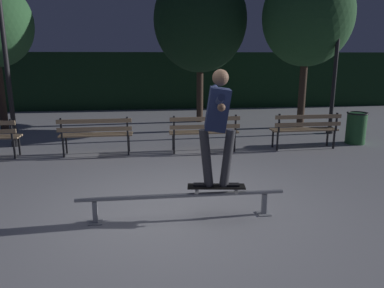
% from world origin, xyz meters
% --- Properties ---
extents(ground_plane, '(90.00, 90.00, 0.00)m').
position_xyz_m(ground_plane, '(0.00, 0.00, 0.00)').
color(ground_plane, '#99999E').
extents(hedge_backdrop, '(24.00, 1.20, 2.35)m').
position_xyz_m(hedge_backdrop, '(0.00, 10.98, 1.17)').
color(hedge_backdrop, black).
rests_on(hedge_backdrop, ground).
extents(grind_rail, '(2.82, 0.18, 0.36)m').
position_xyz_m(grind_rail, '(-0.00, -0.30, 0.28)').
color(grind_rail, gray).
rests_on(grind_rail, ground).
extents(skateboard, '(0.80, 0.30, 0.09)m').
position_xyz_m(skateboard, '(0.47, -0.30, 0.44)').
color(skateboard, black).
rests_on(skateboard, grind_rail).
extents(skateboarder, '(0.63, 1.40, 1.56)m').
position_xyz_m(skateboarder, '(0.47, -0.30, 1.37)').
color(skateboarder, black).
rests_on(skateboarder, skateboard).
extents(park_bench_left_center, '(1.60, 0.42, 0.88)m').
position_xyz_m(park_bench_left_center, '(-1.59, 3.20, 0.54)').
color(park_bench_left_center, black).
rests_on(park_bench_left_center, ground).
extents(park_bench_right_center, '(1.60, 0.42, 0.88)m').
position_xyz_m(park_bench_right_center, '(0.84, 3.20, 0.54)').
color(park_bench_right_center, black).
rests_on(park_bench_right_center, ground).
extents(park_bench_rightmost, '(1.60, 0.42, 0.88)m').
position_xyz_m(park_bench_rightmost, '(3.28, 3.20, 0.54)').
color(park_bench_rightmost, black).
rests_on(park_bench_rightmost, ground).
extents(tree_behind_benches, '(2.99, 2.99, 4.94)m').
position_xyz_m(tree_behind_benches, '(1.32, 7.24, 3.29)').
color(tree_behind_benches, '#3D2D23').
rests_on(tree_behind_benches, ground).
extents(tree_far_right, '(2.65, 2.65, 4.78)m').
position_xyz_m(tree_far_right, '(4.31, 5.86, 3.31)').
color(tree_far_right, '#3D2D23').
rests_on(tree_far_right, ground).
extents(lamp_post_left, '(0.32, 0.32, 3.90)m').
position_xyz_m(lamp_post_left, '(-3.70, 4.31, 2.48)').
color(lamp_post_left, black).
rests_on(lamp_post_left, ground).
extents(lamp_post_right, '(0.32, 0.32, 3.90)m').
position_xyz_m(lamp_post_right, '(4.78, 4.86, 2.48)').
color(lamp_post_right, black).
rests_on(lamp_post_right, ground).
extents(trash_can, '(0.52, 0.52, 0.80)m').
position_xyz_m(trash_can, '(4.80, 3.58, 0.41)').
color(trash_can, '#23562D').
rests_on(trash_can, ground).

